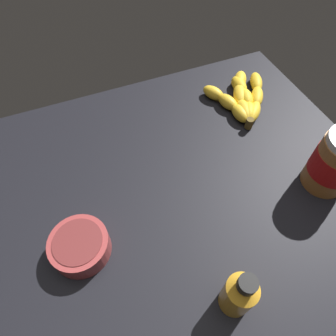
% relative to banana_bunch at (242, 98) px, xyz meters
% --- Properties ---
extents(ground_plane, '(0.91, 0.79, 0.05)m').
position_rel_banana_bunch_xyz_m(ground_plane, '(-0.26, -0.19, -0.04)').
color(ground_plane, black).
extents(banana_bunch, '(0.21, 0.22, 0.04)m').
position_rel_banana_bunch_xyz_m(banana_bunch, '(0.00, 0.00, 0.00)').
color(banana_bunch, yellow).
rests_on(banana_bunch, ground_plane).
extents(peanut_butter_jar, '(0.10, 0.10, 0.15)m').
position_rel_banana_bunch_xyz_m(peanut_butter_jar, '(0.03, -0.31, 0.06)').
color(peanut_butter_jar, '#9E602D').
rests_on(peanut_butter_jar, ground_plane).
extents(honey_bottle, '(0.06, 0.06, 0.13)m').
position_rel_banana_bunch_xyz_m(honey_bottle, '(-0.29, -0.46, 0.04)').
color(honey_bottle, gold).
rests_on(honey_bottle, ground_plane).
extents(small_bowl, '(0.12, 0.12, 0.05)m').
position_rel_banana_bunch_xyz_m(small_bowl, '(-0.53, -0.26, 0.01)').
color(small_bowl, '#993838').
rests_on(small_bowl, ground_plane).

